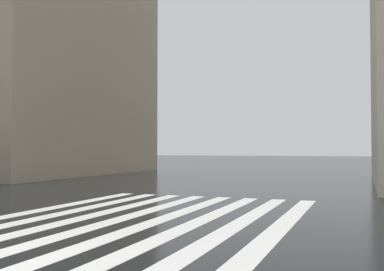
% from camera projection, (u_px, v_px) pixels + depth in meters
% --- Properties ---
extents(zebra_crossing, '(13.00, 7.50, 0.01)m').
position_uv_depth(zebra_crossing, '(126.00, 224.00, 10.75)').
color(zebra_crossing, silver).
rests_on(zebra_crossing, ground_plane).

